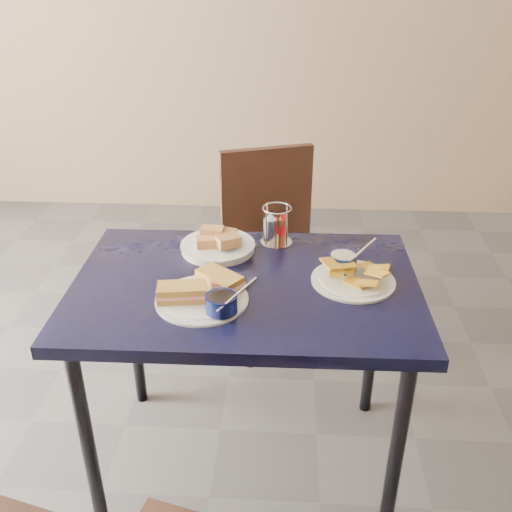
# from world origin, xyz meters

# --- Properties ---
(ground) EXTENTS (6.00, 6.00, 0.00)m
(ground) POSITION_xyz_m (0.00, 0.00, 0.00)
(ground) COLOR #4B4B50
(ground) RESTS_ON ground
(dining_table) EXTENTS (1.07, 0.72, 0.75)m
(dining_table) POSITION_xyz_m (0.12, 0.19, 0.67)
(dining_table) COLOR black
(dining_table) RESTS_ON ground
(chair_far) EXTENTS (0.53, 0.52, 0.89)m
(chair_far) POSITION_xyz_m (0.20, 1.00, 0.51)
(chair_far) COLOR black
(chair_far) RESTS_ON ground
(sandwich_plate) EXTENTS (0.30, 0.28, 0.12)m
(sandwich_plate) POSITION_xyz_m (0.01, 0.07, 0.77)
(sandwich_plate) COLOR white
(sandwich_plate) RESTS_ON dining_table
(plantain_plate) EXTENTS (0.26, 0.26, 0.12)m
(plantain_plate) POSITION_xyz_m (0.43, 0.23, 0.77)
(plantain_plate) COLOR white
(plantain_plate) RESTS_ON dining_table
(bread_basket) EXTENTS (0.25, 0.25, 0.07)m
(bread_basket) POSITION_xyz_m (0.01, 0.39, 0.77)
(bread_basket) COLOR white
(bread_basket) RESTS_ON dining_table
(condiment_caddy) EXTENTS (0.11, 0.11, 0.14)m
(condiment_caddy) POSITION_xyz_m (0.20, 0.46, 0.81)
(condiment_caddy) COLOR silver
(condiment_caddy) RESTS_ON dining_table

